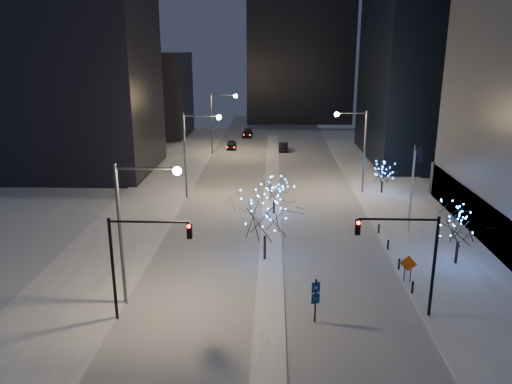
{
  "coord_description": "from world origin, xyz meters",
  "views": [
    {
      "loc": [
        0.14,
        -28.71,
        17.21
      ],
      "look_at": [
        -1.34,
        12.92,
        5.0
      ],
      "focal_mm": 35.0,
      "sensor_mm": 36.0,
      "label": 1
    }
  ],
  "objects_px": {
    "car_far": "(247,133)",
    "construction_sign": "(408,266)",
    "street_lamp_w_far": "(218,115)",
    "wayfinding_sign": "(316,296)",
    "car_near": "(232,145)",
    "street_lamp_east": "(358,141)",
    "street_lamp_w_near": "(135,216)",
    "street_lamp_w_mid": "(194,144)",
    "traffic_signal_east": "(411,250)",
    "holiday_tree_median_far": "(274,190)",
    "traffic_signal_west": "(136,252)",
    "holiday_tree_plaza_far": "(383,172)",
    "holiday_tree_plaza_near": "(460,226)",
    "car_mid": "(283,147)",
    "holiday_tree_median_near": "(265,214)"
  },
  "relations": [
    {
      "from": "street_lamp_w_mid",
      "to": "car_mid",
      "type": "bearing_deg",
      "value": 69.19
    },
    {
      "from": "street_lamp_w_mid",
      "to": "holiday_tree_median_far",
      "type": "distance_m",
      "value": 11.35
    },
    {
      "from": "street_lamp_w_mid",
      "to": "construction_sign",
      "type": "bearing_deg",
      "value": -47.68
    },
    {
      "from": "traffic_signal_west",
      "to": "holiday_tree_plaza_near",
      "type": "relative_size",
      "value": 1.44
    },
    {
      "from": "traffic_signal_east",
      "to": "wayfinding_sign",
      "type": "distance_m",
      "value": 6.74
    },
    {
      "from": "street_lamp_w_mid",
      "to": "car_mid",
      "type": "xyz_separation_m",
      "value": [
        10.75,
        28.29,
        -5.77
      ]
    },
    {
      "from": "street_lamp_w_mid",
      "to": "traffic_signal_east",
      "type": "bearing_deg",
      "value": -55.49
    },
    {
      "from": "holiday_tree_plaza_far",
      "to": "street_lamp_east",
      "type": "bearing_deg",
      "value": 175.94
    },
    {
      "from": "car_mid",
      "to": "holiday_tree_plaza_near",
      "type": "bearing_deg",
      "value": 106.38
    },
    {
      "from": "holiday_tree_median_far",
      "to": "street_lamp_w_far",
      "type": "bearing_deg",
      "value": 106.75
    },
    {
      "from": "street_lamp_east",
      "to": "traffic_signal_west",
      "type": "height_order",
      "value": "street_lamp_east"
    },
    {
      "from": "street_lamp_w_mid",
      "to": "holiday_tree_median_far",
      "type": "relative_size",
      "value": 2.55
    },
    {
      "from": "street_lamp_w_far",
      "to": "car_mid",
      "type": "height_order",
      "value": "street_lamp_w_far"
    },
    {
      "from": "holiday_tree_plaza_far",
      "to": "wayfinding_sign",
      "type": "xyz_separation_m",
      "value": [
        -10.37,
        -29.71,
        -0.78
      ]
    },
    {
      "from": "traffic_signal_east",
      "to": "holiday_tree_plaza_near",
      "type": "relative_size",
      "value": 1.44
    },
    {
      "from": "street_lamp_w_near",
      "to": "street_lamp_east",
      "type": "xyz_separation_m",
      "value": [
        19.02,
        28.0,
        -0.05
      ]
    },
    {
      "from": "car_near",
      "to": "car_mid",
      "type": "distance_m",
      "value": 9.04
    },
    {
      "from": "street_lamp_east",
      "to": "holiday_tree_median_far",
      "type": "xyz_separation_m",
      "value": [
        -9.84,
        -8.49,
        -3.75
      ]
    },
    {
      "from": "traffic_signal_west",
      "to": "holiday_tree_median_far",
      "type": "height_order",
      "value": "traffic_signal_west"
    },
    {
      "from": "car_mid",
      "to": "traffic_signal_east",
      "type": "bearing_deg",
      "value": 97.65
    },
    {
      "from": "holiday_tree_median_far",
      "to": "traffic_signal_east",
      "type": "bearing_deg",
      "value": -67.02
    },
    {
      "from": "street_lamp_w_far",
      "to": "holiday_tree_median_far",
      "type": "bearing_deg",
      "value": -73.25
    },
    {
      "from": "holiday_tree_median_near",
      "to": "wayfinding_sign",
      "type": "distance_m",
      "value": 10.42
    },
    {
      "from": "car_mid",
      "to": "street_lamp_w_far",
      "type": "bearing_deg",
      "value": 17.19
    },
    {
      "from": "holiday_tree_plaza_far",
      "to": "construction_sign",
      "type": "relative_size",
      "value": 1.91
    },
    {
      "from": "car_near",
      "to": "street_lamp_east",
      "type": "bearing_deg",
      "value": -60.97
    },
    {
      "from": "traffic_signal_east",
      "to": "street_lamp_w_near",
      "type": "bearing_deg",
      "value": 176.79
    },
    {
      "from": "street_lamp_w_far",
      "to": "wayfinding_sign",
      "type": "relative_size",
      "value": 3.26
    },
    {
      "from": "street_lamp_w_near",
      "to": "traffic_signal_east",
      "type": "bearing_deg",
      "value": -3.21
    },
    {
      "from": "traffic_signal_west",
      "to": "street_lamp_w_near",
      "type": "bearing_deg",
      "value": 103.96
    },
    {
      "from": "wayfinding_sign",
      "to": "car_near",
      "type": "bearing_deg",
      "value": 83.58
    },
    {
      "from": "holiday_tree_median_near",
      "to": "street_lamp_w_mid",
      "type": "bearing_deg",
      "value": 115.93
    },
    {
      "from": "traffic_signal_east",
      "to": "holiday_tree_plaza_near",
      "type": "height_order",
      "value": "traffic_signal_east"
    },
    {
      "from": "car_near",
      "to": "holiday_tree_plaza_far",
      "type": "xyz_separation_m",
      "value": [
        20.44,
        -26.73,
        1.94
      ]
    },
    {
      "from": "car_mid",
      "to": "holiday_tree_plaza_far",
      "type": "xyz_separation_m",
      "value": [
        11.48,
        -25.52,
        1.93
      ]
    },
    {
      "from": "holiday_tree_plaza_near",
      "to": "holiday_tree_plaza_far",
      "type": "xyz_separation_m",
      "value": [
        -1.86,
        20.36,
        -0.69
      ]
    },
    {
      "from": "street_lamp_east",
      "to": "street_lamp_w_mid",
      "type": "bearing_deg",
      "value": -171.04
    },
    {
      "from": "car_far",
      "to": "construction_sign",
      "type": "height_order",
      "value": "construction_sign"
    },
    {
      "from": "street_lamp_w_near",
      "to": "holiday_tree_plaza_far",
      "type": "relative_size",
      "value": 2.48
    },
    {
      "from": "car_far",
      "to": "construction_sign",
      "type": "bearing_deg",
      "value": -75.04
    },
    {
      "from": "holiday_tree_plaza_near",
      "to": "construction_sign",
      "type": "xyz_separation_m",
      "value": [
        -4.85,
        -3.53,
        -1.94
      ]
    },
    {
      "from": "holiday_tree_median_far",
      "to": "traffic_signal_west",
      "type": "bearing_deg",
      "value": -111.98
    },
    {
      "from": "street_lamp_w_near",
      "to": "street_lamp_w_far",
      "type": "bearing_deg",
      "value": 90.0
    },
    {
      "from": "construction_sign",
      "to": "street_lamp_w_far",
      "type": "bearing_deg",
      "value": 128.56
    },
    {
      "from": "car_far",
      "to": "street_lamp_east",
      "type": "bearing_deg",
      "value": -67.42
    },
    {
      "from": "car_near",
      "to": "holiday_tree_plaza_far",
      "type": "distance_m",
      "value": 33.71
    },
    {
      "from": "street_lamp_w_mid",
      "to": "holiday_tree_plaza_far",
      "type": "xyz_separation_m",
      "value": [
        22.23,
        2.77,
        -3.84
      ]
    },
    {
      "from": "street_lamp_w_near",
      "to": "street_lamp_w_far",
      "type": "xyz_separation_m",
      "value": [
        0.0,
        50.0,
        0.0
      ]
    },
    {
      "from": "street_lamp_w_far",
      "to": "holiday_tree_median_far",
      "type": "relative_size",
      "value": 2.55
    },
    {
      "from": "car_far",
      "to": "wayfinding_sign",
      "type": "distance_m",
      "value": 69.12
    }
  ]
}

